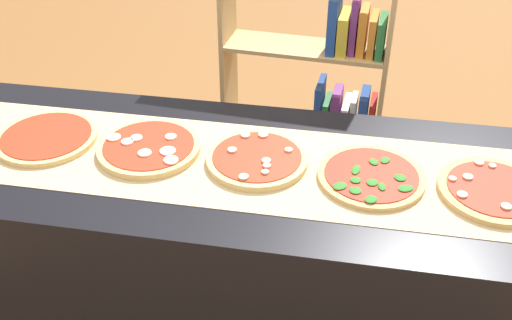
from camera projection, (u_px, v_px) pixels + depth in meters
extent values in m
cube|color=black|center=(256.00, 276.00, 1.99)|extent=(2.36, 0.71, 0.91)
cube|color=tan|center=(256.00, 165.00, 1.73)|extent=(2.18, 0.44, 0.00)
cylinder|color=#DBB26B|center=(47.00, 138.00, 1.84)|extent=(0.31, 0.31, 0.02)
cylinder|color=red|center=(46.00, 135.00, 1.83)|extent=(0.28, 0.28, 0.00)
cylinder|color=#DBB26B|center=(149.00, 148.00, 1.79)|extent=(0.31, 0.31, 0.02)
cylinder|color=red|center=(149.00, 145.00, 1.78)|extent=(0.28, 0.28, 0.00)
cylinder|color=#EFE5CC|center=(136.00, 138.00, 1.81)|extent=(0.04, 0.04, 0.00)
cylinder|color=#EFE5CC|center=(127.00, 142.00, 1.79)|extent=(0.04, 0.04, 0.00)
cylinder|color=#EFE5CC|center=(114.00, 137.00, 1.81)|extent=(0.04, 0.04, 0.00)
cylinder|color=#EFE5CC|center=(171.00, 137.00, 1.81)|extent=(0.04, 0.04, 0.00)
cylinder|color=#EFE5CC|center=(171.00, 160.00, 1.71)|extent=(0.04, 0.04, 0.00)
cylinder|color=#EFE5CC|center=(168.00, 151.00, 1.75)|extent=(0.05, 0.05, 0.00)
cylinder|color=#EFE5CC|center=(145.00, 153.00, 1.74)|extent=(0.04, 0.04, 0.00)
cylinder|color=#DBB26B|center=(257.00, 159.00, 1.74)|extent=(0.30, 0.30, 0.02)
cylinder|color=red|center=(257.00, 156.00, 1.73)|extent=(0.26, 0.26, 0.00)
cylinder|color=#C6B28E|center=(262.00, 135.00, 1.82)|extent=(0.03, 0.03, 0.01)
cylinder|color=#C6B28E|center=(266.00, 161.00, 1.71)|extent=(0.03, 0.03, 0.01)
cylinder|color=#C6B28E|center=(265.00, 172.00, 1.66)|extent=(0.02, 0.02, 0.01)
cylinder|color=#C6B28E|center=(267.00, 166.00, 1.68)|extent=(0.02, 0.02, 0.01)
cylinder|color=#C6B28E|center=(245.00, 135.00, 1.82)|extent=(0.03, 0.03, 0.01)
cylinder|color=#C6B28E|center=(244.00, 177.00, 1.64)|extent=(0.03, 0.03, 0.01)
cylinder|color=#C6B28E|center=(232.00, 150.00, 1.75)|extent=(0.03, 0.03, 0.01)
cylinder|color=#C6B28E|center=(289.00, 150.00, 1.75)|extent=(0.02, 0.02, 0.01)
cylinder|color=tan|center=(371.00, 177.00, 1.67)|extent=(0.30, 0.30, 0.01)
cylinder|color=#AD2314|center=(371.00, 174.00, 1.67)|extent=(0.27, 0.27, 0.00)
ellipsoid|color=#286B23|center=(400.00, 178.00, 1.65)|extent=(0.04, 0.05, 0.00)
ellipsoid|color=#286B23|center=(356.00, 170.00, 1.68)|extent=(0.03, 0.05, 0.00)
ellipsoid|color=#286B23|center=(406.00, 188.00, 1.61)|extent=(0.05, 0.05, 0.00)
ellipsoid|color=#286B23|center=(371.00, 199.00, 1.57)|extent=(0.05, 0.05, 0.00)
ellipsoid|color=#286B23|center=(374.00, 162.00, 1.71)|extent=(0.04, 0.04, 0.00)
ellipsoid|color=#286B23|center=(385.00, 160.00, 1.72)|extent=(0.04, 0.04, 0.00)
ellipsoid|color=#286B23|center=(355.00, 190.00, 1.60)|extent=(0.05, 0.05, 0.00)
ellipsoid|color=#286B23|center=(340.00, 186.00, 1.61)|extent=(0.05, 0.05, 0.00)
ellipsoid|color=#286B23|center=(382.00, 187.00, 1.61)|extent=(0.03, 0.04, 0.00)
ellipsoid|color=#286B23|center=(355.00, 180.00, 1.64)|extent=(0.04, 0.04, 0.00)
ellipsoid|color=#286B23|center=(372.00, 182.00, 1.63)|extent=(0.04, 0.04, 0.00)
cylinder|color=tan|center=(494.00, 191.00, 1.62)|extent=(0.30, 0.30, 0.02)
cylinder|color=#AD2314|center=(495.00, 188.00, 1.61)|extent=(0.26, 0.26, 0.00)
cylinder|color=#C6B28E|center=(479.00, 163.00, 1.70)|extent=(0.03, 0.03, 0.01)
cylinder|color=#C6B28E|center=(492.00, 166.00, 1.69)|extent=(0.02, 0.02, 0.01)
cylinder|color=#C6B28E|center=(462.00, 195.00, 1.58)|extent=(0.03, 0.03, 0.01)
cylinder|color=#C6B28E|center=(468.00, 177.00, 1.64)|extent=(0.03, 0.03, 0.01)
cylinder|color=#C6B28E|center=(506.00, 206.00, 1.54)|extent=(0.03, 0.03, 0.01)
cylinder|color=#C6B28E|center=(452.00, 179.00, 1.64)|extent=(0.02, 0.02, 0.01)
cube|color=tan|center=(387.00, 57.00, 2.52)|extent=(0.04, 0.22, 1.68)
cube|color=tan|center=(228.00, 40.00, 2.67)|extent=(0.04, 0.22, 1.68)
cube|color=tan|center=(298.00, 196.00, 3.07)|extent=(0.71, 0.28, 0.02)
cube|color=gold|center=(362.00, 191.00, 2.95)|extent=(0.04, 0.14, 0.18)
cube|color=#B22823|center=(354.00, 185.00, 2.94)|extent=(0.05, 0.17, 0.24)
cube|color=#2D753D|center=(343.00, 182.00, 2.95)|extent=(0.05, 0.18, 0.26)
cube|color=#753384|center=(334.00, 184.00, 2.97)|extent=(0.05, 0.17, 0.21)
cube|color=#B22823|center=(327.00, 183.00, 2.98)|extent=(0.04, 0.17, 0.21)
cube|color=#2D753D|center=(318.00, 179.00, 2.98)|extent=(0.05, 0.14, 0.24)
cube|color=#B22823|center=(308.00, 181.00, 3.00)|extent=(0.05, 0.15, 0.20)
cube|color=tan|center=(301.00, 128.00, 2.83)|extent=(0.71, 0.28, 0.02)
cube|color=#B22823|center=(372.00, 118.00, 2.71)|extent=(0.04, 0.16, 0.19)
cube|color=#234799|center=(363.00, 114.00, 2.71)|extent=(0.05, 0.17, 0.22)
cube|color=silver|center=(353.00, 115.00, 2.72)|extent=(0.03, 0.12, 0.20)
cube|color=silver|center=(345.00, 117.00, 2.74)|extent=(0.05, 0.19, 0.17)
cube|color=#753384|center=(336.00, 111.00, 2.73)|extent=(0.05, 0.14, 0.22)
cube|color=#2D753D|center=(327.00, 115.00, 2.76)|extent=(0.04, 0.16, 0.17)
cube|color=#234799|center=(319.00, 106.00, 2.74)|extent=(0.04, 0.18, 0.25)
cube|color=tan|center=(305.00, 48.00, 2.60)|extent=(0.71, 0.28, 0.02)
cube|color=#2D753D|center=(382.00, 36.00, 2.48)|extent=(0.04, 0.18, 0.16)
cube|color=orange|center=(373.00, 34.00, 2.48)|extent=(0.04, 0.16, 0.17)
cube|color=orange|center=(363.00, 30.00, 2.49)|extent=(0.04, 0.15, 0.20)
cube|color=#753384|center=(355.00, 25.00, 2.48)|extent=(0.04, 0.13, 0.23)
cube|color=gold|center=(344.00, 32.00, 2.51)|extent=(0.06, 0.18, 0.17)
cube|color=#234799|center=(334.00, 22.00, 2.50)|extent=(0.05, 0.19, 0.24)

